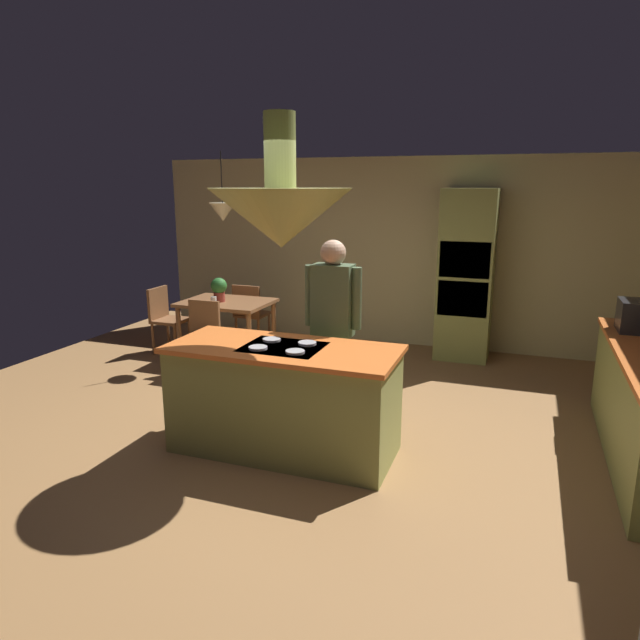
{
  "coord_description": "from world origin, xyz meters",
  "views": [
    {
      "loc": [
        1.78,
        -4.21,
        2.17
      ],
      "look_at": [
        0.1,
        0.4,
        1.0
      ],
      "focal_mm": 31.68,
      "sensor_mm": 36.0,
      "label": 1
    }
  ],
  "objects_px": {
    "dining_table": "(227,309)",
    "chair_facing_island": "(200,333)",
    "oven_tower": "(466,275)",
    "potted_plant_on_table": "(219,288)",
    "chair_by_back_wall": "(250,311)",
    "cup_on_table": "(214,300)",
    "person_at_island": "(333,320)",
    "kitchen_island": "(284,399)",
    "chair_at_corner": "(165,315)"
  },
  "relations": [
    {
      "from": "dining_table",
      "to": "chair_facing_island",
      "type": "xyz_separation_m",
      "value": [
        0.0,
        -0.63,
        -0.15
      ]
    },
    {
      "from": "oven_tower",
      "to": "potted_plant_on_table",
      "type": "distance_m",
      "value": 3.11
    },
    {
      "from": "chair_by_back_wall",
      "to": "oven_tower",
      "type": "bearing_deg",
      "value": -169.59
    },
    {
      "from": "cup_on_table",
      "to": "potted_plant_on_table",
      "type": "bearing_deg",
      "value": 92.39
    },
    {
      "from": "person_at_island",
      "to": "chair_facing_island",
      "type": "xyz_separation_m",
      "value": [
        -1.89,
        0.79,
        -0.48
      ]
    },
    {
      "from": "person_at_island",
      "to": "kitchen_island",
      "type": "bearing_deg",
      "value": -105.82
    },
    {
      "from": "oven_tower",
      "to": "chair_facing_island",
      "type": "distance_m",
      "value": 3.36
    },
    {
      "from": "potted_plant_on_table",
      "to": "oven_tower",
      "type": "bearing_deg",
      "value": 22.67
    },
    {
      "from": "chair_by_back_wall",
      "to": "potted_plant_on_table",
      "type": "xyz_separation_m",
      "value": [
        -0.07,
        -0.68,
        0.42
      ]
    },
    {
      "from": "person_at_island",
      "to": "chair_at_corner",
      "type": "distance_m",
      "value": 3.19
    },
    {
      "from": "dining_table",
      "to": "chair_by_back_wall",
      "type": "xyz_separation_m",
      "value": [
        0.0,
        0.63,
        -0.15
      ]
    },
    {
      "from": "kitchen_island",
      "to": "person_at_island",
      "type": "distance_m",
      "value": 0.89
    },
    {
      "from": "oven_tower",
      "to": "dining_table",
      "type": "height_order",
      "value": "oven_tower"
    },
    {
      "from": "dining_table",
      "to": "person_at_island",
      "type": "distance_m",
      "value": 2.39
    },
    {
      "from": "cup_on_table",
      "to": "chair_by_back_wall",
      "type": "bearing_deg",
      "value": 85.86
    },
    {
      "from": "chair_facing_island",
      "to": "cup_on_table",
      "type": "distance_m",
      "value": 0.52
    },
    {
      "from": "potted_plant_on_table",
      "to": "cup_on_table",
      "type": "height_order",
      "value": "potted_plant_on_table"
    },
    {
      "from": "oven_tower",
      "to": "chair_at_corner",
      "type": "bearing_deg",
      "value": -162.94
    },
    {
      "from": "chair_facing_island",
      "to": "chair_by_back_wall",
      "type": "bearing_deg",
      "value": 90.0
    },
    {
      "from": "oven_tower",
      "to": "chair_by_back_wall",
      "type": "bearing_deg",
      "value": -169.59
    },
    {
      "from": "oven_tower",
      "to": "cup_on_table",
      "type": "bearing_deg",
      "value": -154.78
    },
    {
      "from": "kitchen_island",
      "to": "chair_by_back_wall",
      "type": "distance_m",
      "value": 3.22
    },
    {
      "from": "chair_by_back_wall",
      "to": "chair_at_corner",
      "type": "height_order",
      "value": "same"
    },
    {
      "from": "chair_facing_island",
      "to": "chair_by_back_wall",
      "type": "relative_size",
      "value": 1.0
    },
    {
      "from": "chair_facing_island",
      "to": "cup_on_table",
      "type": "relative_size",
      "value": 9.67
    },
    {
      "from": "oven_tower",
      "to": "person_at_island",
      "type": "distance_m",
      "value": 2.72
    },
    {
      "from": "kitchen_island",
      "to": "potted_plant_on_table",
      "type": "bearing_deg",
      "value": 130.81
    },
    {
      "from": "person_at_island",
      "to": "potted_plant_on_table",
      "type": "xyz_separation_m",
      "value": [
        -1.96,
        1.36,
        -0.06
      ]
    },
    {
      "from": "dining_table",
      "to": "oven_tower",
      "type": "bearing_deg",
      "value": 22.21
    },
    {
      "from": "dining_table",
      "to": "potted_plant_on_table",
      "type": "xyz_separation_m",
      "value": [
        -0.07,
        -0.05,
        0.27
      ]
    },
    {
      "from": "person_at_island",
      "to": "potted_plant_on_table",
      "type": "relative_size",
      "value": 5.71
    },
    {
      "from": "person_at_island",
      "to": "potted_plant_on_table",
      "type": "bearing_deg",
      "value": 145.18
    },
    {
      "from": "chair_by_back_wall",
      "to": "dining_table",
      "type": "bearing_deg",
      "value": 90.0
    },
    {
      "from": "potted_plant_on_table",
      "to": "dining_table",
      "type": "bearing_deg",
      "value": 39.18
    },
    {
      "from": "cup_on_table",
      "to": "dining_table",
      "type": "bearing_deg",
      "value": 73.52
    },
    {
      "from": "chair_at_corner",
      "to": "chair_by_back_wall",
      "type": "bearing_deg",
      "value": -55.8
    },
    {
      "from": "person_at_island",
      "to": "chair_facing_island",
      "type": "bearing_deg",
      "value": 157.39
    },
    {
      "from": "kitchen_island",
      "to": "cup_on_table",
      "type": "xyz_separation_m",
      "value": [
        -1.76,
        1.9,
        0.35
      ]
    },
    {
      "from": "dining_table",
      "to": "cup_on_table",
      "type": "relative_size",
      "value": 12.15
    },
    {
      "from": "dining_table",
      "to": "chair_at_corner",
      "type": "relative_size",
      "value": 1.26
    },
    {
      "from": "oven_tower",
      "to": "potted_plant_on_table",
      "type": "height_order",
      "value": "oven_tower"
    },
    {
      "from": "potted_plant_on_table",
      "to": "cup_on_table",
      "type": "relative_size",
      "value": 3.33
    },
    {
      "from": "dining_table",
      "to": "potted_plant_on_table",
      "type": "height_order",
      "value": "potted_plant_on_table"
    },
    {
      "from": "kitchen_island",
      "to": "dining_table",
      "type": "xyz_separation_m",
      "value": [
        -1.7,
        2.1,
        0.2
      ]
    },
    {
      "from": "chair_facing_island",
      "to": "chair_at_corner",
      "type": "xyz_separation_m",
      "value": [
        -0.93,
        0.63,
        0.0
      ]
    },
    {
      "from": "kitchen_island",
      "to": "chair_at_corner",
      "type": "relative_size",
      "value": 2.17
    },
    {
      "from": "person_at_island",
      "to": "chair_facing_island",
      "type": "relative_size",
      "value": 1.97
    },
    {
      "from": "chair_at_corner",
      "to": "kitchen_island",
      "type": "bearing_deg",
      "value": -128.66
    },
    {
      "from": "dining_table",
      "to": "person_at_island",
      "type": "height_order",
      "value": "person_at_island"
    },
    {
      "from": "oven_tower",
      "to": "chair_facing_island",
      "type": "xyz_separation_m",
      "value": [
        -2.8,
        -1.77,
        -0.57
      ]
    }
  ]
}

